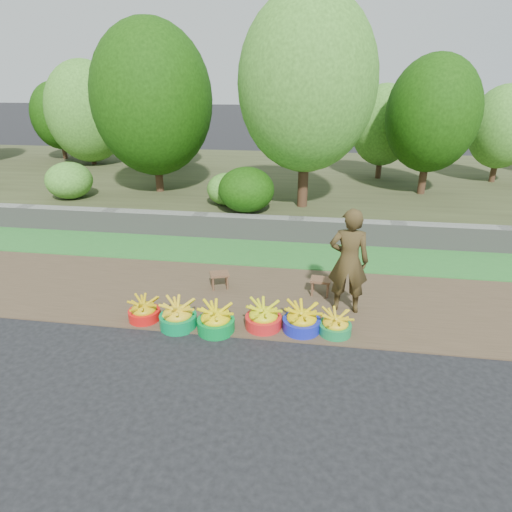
# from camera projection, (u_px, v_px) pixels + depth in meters

# --- Properties ---
(ground_plane) EXTENTS (120.00, 120.00, 0.00)m
(ground_plane) POSITION_uv_depth(u_px,v_px,m) (277.00, 341.00, 6.07)
(ground_plane) COLOR black
(ground_plane) RESTS_ON ground
(dirt_shoulder) EXTENTS (80.00, 2.50, 0.02)m
(dirt_shoulder) POSITION_uv_depth(u_px,v_px,m) (285.00, 299.00, 7.21)
(dirt_shoulder) COLOR #4C3C29
(dirt_shoulder) RESTS_ON ground
(grass_verge) EXTENTS (80.00, 1.50, 0.04)m
(grass_verge) POSITION_uv_depth(u_px,v_px,m) (293.00, 254.00, 9.03)
(grass_verge) COLOR #2B772C
(grass_verge) RESTS_ON ground
(retaining_wall) EXTENTS (80.00, 0.35, 0.55)m
(retaining_wall) POSITION_uv_depth(u_px,v_px,m) (296.00, 230.00, 9.71)
(retaining_wall) COLOR slate
(retaining_wall) RESTS_ON ground
(earth_bank) EXTENTS (80.00, 10.00, 0.50)m
(earth_bank) POSITION_uv_depth(u_px,v_px,m) (305.00, 183.00, 14.20)
(earth_bank) COLOR #3D4224
(earth_bank) RESTS_ON ground
(vegetation) EXTENTS (34.73, 8.63, 4.82)m
(vegetation) POSITION_uv_depth(u_px,v_px,m) (174.00, 107.00, 13.03)
(vegetation) COLOR #3E2819
(vegetation) RESTS_ON earth_bank
(basin_a) EXTENTS (0.48, 0.48, 0.36)m
(basin_a) POSITION_uv_depth(u_px,v_px,m) (144.00, 311.00, 6.55)
(basin_a) COLOR red
(basin_a) RESTS_ON ground
(basin_b) EXTENTS (0.56, 0.56, 0.42)m
(basin_b) POSITION_uv_depth(u_px,v_px,m) (178.00, 316.00, 6.36)
(basin_b) COLOR #038041
(basin_b) RESTS_ON ground
(basin_c) EXTENTS (0.55, 0.55, 0.41)m
(basin_c) POSITION_uv_depth(u_px,v_px,m) (216.00, 320.00, 6.25)
(basin_c) COLOR #028531
(basin_c) RESTS_ON ground
(basin_d) EXTENTS (0.54, 0.54, 0.41)m
(basin_d) POSITION_uv_depth(u_px,v_px,m) (263.00, 317.00, 6.33)
(basin_d) COLOR red
(basin_d) RESTS_ON ground
(basin_e) EXTENTS (0.55, 0.55, 0.41)m
(basin_e) POSITION_uv_depth(u_px,v_px,m) (302.00, 320.00, 6.25)
(basin_e) COLOR #1823B8
(basin_e) RESTS_ON ground
(basin_f) EXTENTS (0.47, 0.47, 0.35)m
(basin_f) POSITION_uv_depth(u_px,v_px,m) (335.00, 325.00, 6.18)
(basin_f) COLOR #178240
(basin_f) RESTS_ON ground
(stool_left) EXTENTS (0.39, 0.35, 0.29)m
(stool_left) POSITION_uv_depth(u_px,v_px,m) (220.00, 276.00, 7.49)
(stool_left) COLOR brown
(stool_left) RESTS_ON dirt_shoulder
(stool_right) EXTENTS (0.36, 0.29, 0.30)m
(stool_right) POSITION_uv_depth(u_px,v_px,m) (321.00, 282.00, 7.26)
(stool_right) COLOR brown
(stool_right) RESTS_ON dirt_shoulder
(vendor_woman) EXTENTS (0.64, 0.44, 1.68)m
(vendor_woman) POSITION_uv_depth(u_px,v_px,m) (349.00, 261.00, 6.55)
(vendor_woman) COLOR black
(vendor_woman) RESTS_ON dirt_shoulder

